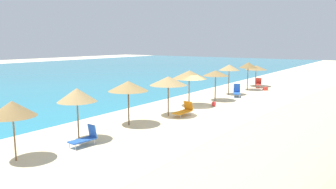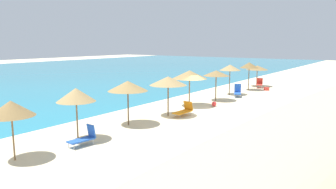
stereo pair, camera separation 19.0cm
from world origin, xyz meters
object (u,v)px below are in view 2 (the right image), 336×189
Objects in this scene: beach_umbrella_3 at (128,86)px; beach_ball at (214,104)px; lounge_chair_1 at (184,110)px; beach_umbrella_6 at (216,73)px; cooler_box at (267,89)px; lounge_chair_3 at (259,83)px; beach_umbrella_1 at (11,109)px; beach_umbrella_5 at (190,75)px; beach_umbrella_4 at (168,81)px; beach_umbrella_9 at (257,68)px; beach_umbrella_7 at (230,68)px; lounge_chair_0 at (84,137)px; beach_umbrella_2 at (76,95)px; beach_umbrella_8 at (249,65)px; lounge_chair_2 at (238,92)px.

beach_umbrella_3 is 8.69m from beach_ball.
lounge_chair_1 is (4.13, -1.35, -2.03)m from beach_umbrella_3.
beach_umbrella_6 reaches higher than cooler_box.
beach_umbrella_6 is 6.28× the size of cooler_box.
beach_umbrella_1 is at bearing 70.71° from lounge_chair_3.
beach_umbrella_5 is 13.88m from lounge_chair_3.
beach_umbrella_4 is 1.12× the size of beach_umbrella_9.
beach_ball is at bearing -166.38° from beach_umbrella_7.
beach_umbrella_6 is 8.94m from cooler_box.
beach_umbrella_9 reaches higher than lounge_chair_0.
beach_umbrella_4 is 0.94× the size of beach_umbrella_7.
beach_umbrella_2 is 25.30m from beach_umbrella_9.
beach_umbrella_7 reaches higher than lounge_chair_0.
beach_umbrella_2 is at bearing 178.14° from beach_umbrella_6.
lounge_chair_1 is 4.38× the size of beach_ball.
lounge_chair_3 is (6.64, -0.57, -2.16)m from beach_umbrella_7.
lounge_chair_2 is at bearing -170.81° from beach_umbrella_8.
beach_umbrella_6 is 1.89× the size of lounge_chair_0.
beach_umbrella_4 is at bearing -2.58° from beach_umbrella_1.
beach_umbrella_8 is 1.78× the size of lounge_chair_1.
beach_umbrella_1 reaches higher than lounge_chair_0.
beach_umbrella_1 is at bearing 179.91° from beach_umbrella_9.
beach_umbrella_5 is at bearing 177.36° from beach_umbrella_8.
beach_umbrella_3 is 0.95× the size of beach_umbrella_5.
beach_umbrella_3 is at bearing 179.68° from beach_umbrella_9.
beach_umbrella_8 is at bearing -103.24° from lounge_chair_2.
cooler_box is (-2.40, -1.95, -1.96)m from beach_umbrella_9.
beach_umbrella_1 is at bearing 64.50° from lounge_chair_2.
lounge_chair_1 is at bearing -176.36° from beach_umbrella_8.
beach_umbrella_9 is at bearing -0.09° from beach_umbrella_1.
beach_ball is at bearing -90.90° from lounge_chair_1.
beach_umbrella_7 is at bearing -81.60° from lounge_chair_0.
beach_umbrella_8 is at bearing 0.34° from beach_umbrella_6.
beach_umbrella_4 is 7.13m from beach_umbrella_6.
beach_umbrella_7 is 2.09× the size of lounge_chair_0.
lounge_chair_0 is 0.83× the size of lounge_chair_3.
beach_umbrella_5 is 3.91m from lounge_chair_1.
lounge_chair_3 is (16.68, 0.69, 0.09)m from lounge_chair_1.
lounge_chair_2 is 3.51× the size of cooler_box.
beach_umbrella_7 is at bearing 179.83° from beach_umbrella_9.
lounge_chair_1 is at bearing -18.13° from beach_umbrella_3.
lounge_chair_0 is 0.95× the size of lounge_chair_2.
beach_umbrella_2 is at bearing 178.90° from beach_umbrella_8.
beach_umbrella_7 reaches higher than lounge_chair_3.
beach_umbrella_2 is 1.12× the size of beach_umbrella_9.
beach_umbrella_7 is at bearing -0.17° from beach_umbrella_2.
cooler_box is at bearing 110.28° from lounge_chair_3.
beach_umbrella_4 is 3.76m from beach_umbrella_5.
beach_umbrella_5 reaches higher than beach_umbrella_6.
beach_umbrella_7 is at bearing -1.11° from beach_umbrella_5.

